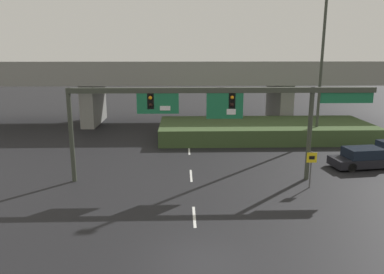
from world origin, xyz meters
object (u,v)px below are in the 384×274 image
(signal_gantry, at_px, (214,104))
(speed_limit_sign, at_px, (311,164))
(highway_light_pole_near, at_px, (324,39))
(parked_sedan_near_right, at_px, (364,158))

(signal_gantry, height_order, speed_limit_sign, signal_gantry)
(speed_limit_sign, bearing_deg, signal_gantry, 164.81)
(signal_gantry, bearing_deg, speed_limit_sign, -15.19)
(speed_limit_sign, relative_size, highway_light_pole_near, 0.13)
(signal_gantry, height_order, highway_light_pole_near, highway_light_pole_near)
(signal_gantry, xyz_separation_m, parked_sedan_near_right, (10.77, 2.30, -4.16))
(signal_gantry, bearing_deg, parked_sedan_near_right, 12.05)
(speed_limit_sign, xyz_separation_m, highway_light_pole_near, (4.28, 11.07, 7.47))
(parked_sedan_near_right, bearing_deg, highway_light_pole_near, 89.19)
(speed_limit_sign, relative_size, parked_sedan_near_right, 0.45)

